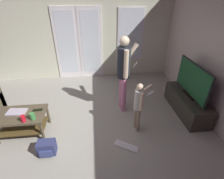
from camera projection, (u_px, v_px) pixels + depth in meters
ground_plane at (74, 135)px, 3.30m from camera, size 5.74×5.42×0.02m
wall_back_with_doors at (78, 35)px, 4.92m from camera, size 5.74×0.09×2.72m
coffee_table at (22, 119)px, 3.19m from camera, size 0.88×0.58×0.46m
tv_stand at (186, 103)px, 3.84m from camera, size 0.47×1.36×0.43m
flat_screen_tv at (193, 80)px, 3.54m from camera, size 0.08×1.17×0.73m
person_adult at (124, 69)px, 3.54m from camera, size 0.50×0.49×1.69m
person_child at (139, 103)px, 3.14m from camera, size 0.43×0.34×1.04m
backpack at (47, 148)px, 2.87m from camera, size 0.30×0.22×0.26m
loose_keyboard at (126, 146)px, 3.05m from camera, size 0.44×0.34×0.02m
laptop_closed at (17, 112)px, 3.16m from camera, size 0.36×0.24×0.02m
cup_near_edge at (23, 119)px, 2.92m from camera, size 0.08×0.08×0.12m
cup_by_laptop at (32, 116)px, 2.97m from camera, size 0.09×0.09×0.13m
tv_remote_black at (38, 110)px, 3.21m from camera, size 0.17×0.06×0.02m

